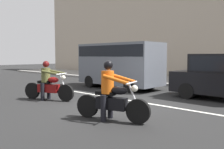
# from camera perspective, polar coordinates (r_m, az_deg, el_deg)

# --- Properties ---
(ground_plane) EXTENTS (80.00, 80.00, 0.00)m
(ground_plane) POSITION_cam_1_polar(r_m,az_deg,el_deg) (8.57, 1.28, -7.15)
(ground_plane) COLOR black
(sidewalk_slab) EXTENTS (40.00, 4.40, 0.14)m
(sidewalk_slab) POSITION_cam_1_polar(r_m,az_deg,el_deg) (15.40, 21.61, -2.02)
(sidewalk_slab) COLOR gray
(sidewalk_slab) RESTS_ON ground_plane
(lane_marking_stripe) EXTENTS (18.00, 0.14, 0.01)m
(lane_marking_stripe) POSITION_cam_1_polar(r_m,az_deg,el_deg) (8.73, 9.68, -6.97)
(lane_marking_stripe) COLOR silver
(lane_marking_stripe) RESTS_ON ground_plane
(motorcycle_with_rider_orange_stripe) EXTENTS (2.09, 0.87, 1.60)m
(motorcycle_with_rider_orange_stripe) POSITION_cam_1_polar(r_m,az_deg,el_deg) (6.41, -0.21, -5.17)
(motorcycle_with_rider_orange_stripe) COLOR black
(motorcycle_with_rider_orange_stripe) RESTS_ON ground_plane
(motorcycle_with_rider_olive) EXTENTS (2.09, 1.03, 1.53)m
(motorcycle_with_rider_olive) POSITION_cam_1_polar(r_m,az_deg,el_deg) (9.68, -14.90, -2.20)
(motorcycle_with_rider_olive) COLOR black
(motorcycle_with_rider_olive) RESTS_ON ground_plane
(parked_van_slate_gray) EXTENTS (4.56, 1.96, 2.37)m
(parked_van_slate_gray) POSITION_cam_1_polar(r_m,az_deg,el_deg) (12.79, 1.83, 2.87)
(parked_van_slate_gray) COLOR slate
(parked_van_slate_gray) RESTS_ON ground_plane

